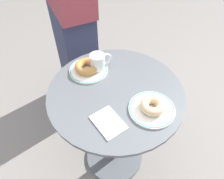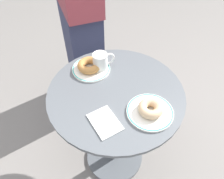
# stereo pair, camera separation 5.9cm
# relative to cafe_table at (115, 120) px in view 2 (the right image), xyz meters

# --- Properties ---
(ground_plane) EXTENTS (7.00, 7.00, 0.02)m
(ground_plane) POSITION_rel_cafe_table_xyz_m (0.00, 0.00, -0.47)
(ground_plane) COLOR gray
(cafe_table) EXTENTS (0.68, 0.68, 0.71)m
(cafe_table) POSITION_rel_cafe_table_xyz_m (0.00, 0.00, 0.00)
(cafe_table) COLOR #565B60
(cafe_table) RESTS_ON ground
(plate_left) EXTENTS (0.21, 0.21, 0.01)m
(plate_left) POSITION_rel_cafe_table_xyz_m (-0.20, 0.05, 0.26)
(plate_left) COLOR white
(plate_left) RESTS_ON cafe_table
(plate_right) EXTENTS (0.21, 0.21, 0.01)m
(plate_right) POSITION_rel_cafe_table_xyz_m (0.20, -0.02, 0.26)
(plate_right) COLOR white
(plate_right) RESTS_ON cafe_table
(donut_old_fashioned) EXTENTS (0.18, 0.18, 0.04)m
(donut_old_fashioned) POSITION_rel_cafe_table_xyz_m (-0.21, 0.05, 0.28)
(donut_old_fashioned) COLOR #BC7F42
(donut_old_fashioned) RESTS_ON plate_left
(donut_glazed) EXTENTS (0.14, 0.14, 0.04)m
(donut_glazed) POSITION_rel_cafe_table_xyz_m (0.20, -0.02, 0.28)
(donut_glazed) COLOR #E0B789
(donut_glazed) RESTS_ON plate_right
(paper_napkin) EXTENTS (0.18, 0.16, 0.01)m
(paper_napkin) POSITION_rel_cafe_table_xyz_m (0.07, -0.18, 0.26)
(paper_napkin) COLOR white
(paper_napkin) RESTS_ON cafe_table
(coffee_mug) EXTENTS (0.09, 0.11, 0.10)m
(coffee_mug) POSITION_rel_cafe_table_xyz_m (-0.16, 0.09, 0.30)
(coffee_mug) COLOR white
(coffee_mug) RESTS_ON cafe_table
(person_figure) EXTENTS (0.50, 0.43, 1.69)m
(person_figure) POSITION_rel_cafe_table_xyz_m (-0.57, 0.37, 0.36)
(person_figure) COLOR #2D3351
(person_figure) RESTS_ON ground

